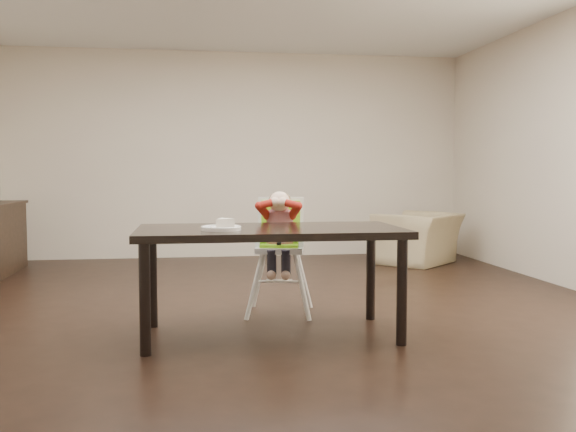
# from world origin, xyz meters

# --- Properties ---
(ground) EXTENTS (7.00, 7.00, 0.00)m
(ground) POSITION_xyz_m (0.00, 0.00, 0.00)
(ground) COLOR black
(ground) RESTS_ON ground
(room_walls) EXTENTS (6.02, 7.02, 2.71)m
(room_walls) POSITION_xyz_m (0.00, 0.00, 1.86)
(room_walls) COLOR beige
(room_walls) RESTS_ON ground
(dining_table) EXTENTS (1.80, 0.90, 0.75)m
(dining_table) POSITION_xyz_m (-0.08, -0.68, 0.67)
(dining_table) COLOR black
(dining_table) RESTS_ON ground
(high_chair) EXTENTS (0.48, 0.48, 0.98)m
(high_chair) POSITION_xyz_m (0.08, 0.01, 0.69)
(high_chair) COLOR white
(high_chair) RESTS_ON ground
(plate) EXTENTS (0.33, 0.33, 0.08)m
(plate) POSITION_xyz_m (-0.41, -0.81, 0.78)
(plate) COLOR white
(plate) RESTS_ON dining_table
(armchair) EXTENTS (1.12, 1.11, 0.83)m
(armchair) POSITION_xyz_m (2.14, 2.51, 0.42)
(armchair) COLOR tan
(armchair) RESTS_ON ground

